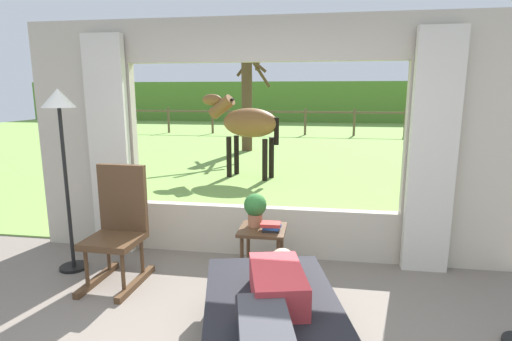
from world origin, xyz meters
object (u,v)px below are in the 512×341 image
reclining_person (274,301)px  book_stack (271,227)px  potted_plant (255,208)px  floor_lamp_left (61,126)px  recliner_sofa (274,340)px  pasture_tree (248,100)px  rocking_chair (119,226)px  horse (246,123)px  side_table (263,238)px

reclining_person → book_stack: bearing=84.4°
potted_plant → floor_lamp_left: (-1.88, -0.13, 0.78)m
recliner_sofa → pasture_tree: bearing=87.9°
reclining_person → rocking_chair: 1.95m
rocking_chair → recliner_sofa: bearing=-30.9°
reclining_person → book_stack: size_ratio=7.44×
potted_plant → horse: 4.65m
side_table → book_stack: (0.09, -0.06, 0.14)m
side_table → horse: 4.76m
reclining_person → potted_plant: (-0.34, 1.38, 0.18)m
side_table → potted_plant: bearing=143.1°
side_table → book_stack: bearing=-34.9°
book_stack → pasture_tree: (-1.74, 8.44, 1.00)m
horse → recliner_sofa: bearing=-150.2°
recliner_sofa → book_stack: size_ratio=9.70×
horse → pasture_tree: pasture_tree is taller
potted_plant → recliner_sofa: bearing=-75.7°
reclining_person → side_table: size_ratio=2.74×
floor_lamp_left → horse: floor_lamp_left is taller
book_stack → rocking_chair: bearing=-173.5°
potted_plant → horse: (-0.92, 4.53, 0.45)m
recliner_sofa → book_stack: book_stack is taller
side_table → pasture_tree: bearing=101.2°
rocking_chair → floor_lamp_left: size_ratio=0.61×
potted_plant → rocking_chair: bearing=-167.3°
horse → pasture_tree: bearing=27.6°
rocking_chair → horse: (0.35, 4.82, 0.61)m
rocking_chair → pasture_tree: pasture_tree is taller
recliner_sofa → potted_plant: potted_plant is taller
reclining_person → floor_lamp_left: 2.72m
recliner_sofa → side_table: side_table is taller
book_stack → pasture_tree: size_ratio=0.06×
potted_plant → horse: horse is taller
rocking_chair → pasture_tree: bearing=94.2°
reclining_person → horse: horse is taller
floor_lamp_left → recliner_sofa: bearing=-28.4°
horse → pasture_tree: (-0.66, 3.79, 0.40)m
rocking_chair → potted_plant: size_ratio=3.50×
recliner_sofa → horse: (-1.26, 5.87, 0.94)m
reclining_person → potted_plant: 1.44m
recliner_sofa → pasture_tree: size_ratio=0.56×
potted_plant → book_stack: bearing=-35.8°
rocking_chair → side_table: size_ratio=2.15×
potted_plant → floor_lamp_left: bearing=-175.9°
rocking_chair → pasture_tree: 8.67m
side_table → horse: (-1.00, 4.59, 0.73)m
potted_plant → reclining_person: bearing=-76.2°
potted_plant → floor_lamp_left: 2.04m
rocking_chair → horse: size_ratio=0.62×
reclining_person → rocking_chair: bearing=132.4°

